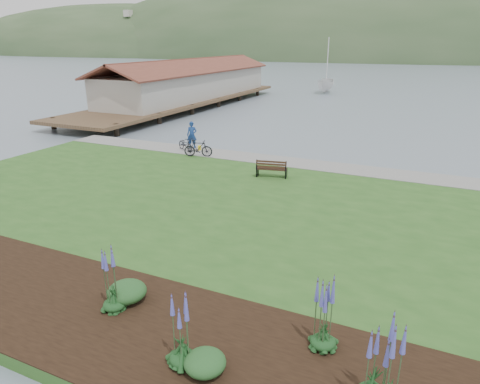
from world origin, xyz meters
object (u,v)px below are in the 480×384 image
(park_bench, at_px, (272,168))
(bicycle_a, at_px, (186,144))
(person, at_px, (192,133))
(sailboat, at_px, (325,93))

(park_bench, distance_m, bicycle_a, 7.92)
(person, xyz_separation_m, bicycle_a, (-0.03, -0.80, -0.62))
(sailboat, bearing_deg, person, -92.88)
(park_bench, height_order, person, person)
(bicycle_a, relative_size, sailboat, 0.07)
(person, relative_size, sailboat, 0.09)
(park_bench, bearing_deg, bicycle_a, 145.30)
(park_bench, xyz_separation_m, sailboat, (-7.91, 43.49, -0.90))
(sailboat, bearing_deg, park_bench, -83.52)
(bicycle_a, bearing_deg, sailboat, 30.57)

